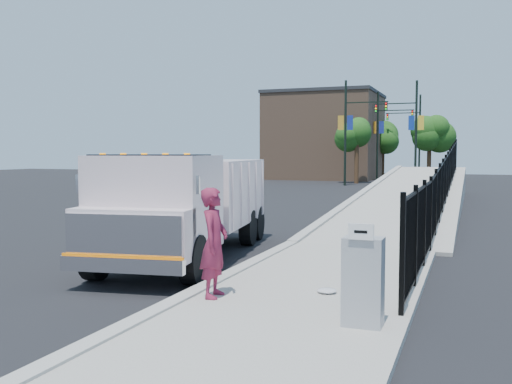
% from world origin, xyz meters
% --- Properties ---
extents(ground, '(120.00, 120.00, 0.00)m').
position_xyz_m(ground, '(0.00, 0.00, 0.00)').
color(ground, black).
rests_on(ground, ground).
extents(sidewalk, '(3.55, 12.00, 0.12)m').
position_xyz_m(sidewalk, '(1.93, -2.00, 0.06)').
color(sidewalk, '#9E998E').
rests_on(sidewalk, ground).
extents(curb, '(0.30, 12.00, 0.16)m').
position_xyz_m(curb, '(0.00, -2.00, 0.08)').
color(curb, '#ADAAA3').
rests_on(curb, ground).
extents(ramp, '(3.95, 24.06, 3.19)m').
position_xyz_m(ramp, '(2.12, 16.00, 0.00)').
color(ramp, '#9E998E').
rests_on(ramp, ground).
extents(iron_fence, '(0.10, 28.00, 1.80)m').
position_xyz_m(iron_fence, '(3.55, 12.00, 0.90)').
color(iron_fence, black).
rests_on(iron_fence, ground).
extents(truck, '(3.47, 7.69, 2.54)m').
position_xyz_m(truck, '(-1.89, 1.47, 1.43)').
color(truck, black).
rests_on(truck, ground).
extents(worker, '(0.52, 0.72, 1.85)m').
position_xyz_m(worker, '(0.47, -2.00, 1.04)').
color(worker, maroon).
rests_on(worker, sidewalk).
extents(utility_cabinet, '(0.55, 0.40, 1.25)m').
position_xyz_m(utility_cabinet, '(3.10, -2.71, 0.75)').
color(utility_cabinet, gray).
rests_on(utility_cabinet, sidewalk).
extents(arrow_sign, '(0.35, 0.04, 0.22)m').
position_xyz_m(arrow_sign, '(3.10, -2.93, 1.48)').
color(arrow_sign, white).
rests_on(arrow_sign, utility_cabinet).
extents(debris, '(0.34, 0.34, 0.09)m').
position_xyz_m(debris, '(2.19, -1.07, 0.16)').
color(debris, silver).
rests_on(debris, sidewalk).
extents(light_pole_0, '(3.77, 0.22, 8.00)m').
position_xyz_m(light_pole_0, '(-4.33, 32.64, 4.36)').
color(light_pole_0, black).
rests_on(light_pole_0, ground).
extents(light_pole_1, '(3.78, 0.22, 8.00)m').
position_xyz_m(light_pole_1, '(0.10, 34.57, 4.36)').
color(light_pole_1, black).
rests_on(light_pole_1, ground).
extents(light_pole_2, '(3.78, 0.22, 8.00)m').
position_xyz_m(light_pole_2, '(-3.33, 41.86, 4.36)').
color(light_pole_2, black).
rests_on(light_pole_2, ground).
extents(light_pole_3, '(3.77, 0.22, 8.00)m').
position_xyz_m(light_pole_3, '(-0.57, 45.71, 4.36)').
color(light_pole_3, black).
rests_on(light_pole_3, ground).
extents(tree_0, '(2.44, 2.44, 5.22)m').
position_xyz_m(tree_0, '(-4.38, 35.96, 3.93)').
color(tree_0, '#382314').
rests_on(tree_0, ground).
extents(tree_1, '(2.43, 2.43, 5.22)m').
position_xyz_m(tree_1, '(1.12, 38.77, 3.93)').
color(tree_1, '#382314').
rests_on(tree_1, ground).
extents(tree_2, '(3.05, 3.05, 5.53)m').
position_xyz_m(tree_2, '(-3.98, 47.71, 3.97)').
color(tree_2, '#382314').
rests_on(tree_2, ground).
extents(building, '(10.00, 10.00, 8.00)m').
position_xyz_m(building, '(-9.00, 44.00, 4.00)').
color(building, '#8C664C').
rests_on(building, ground).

